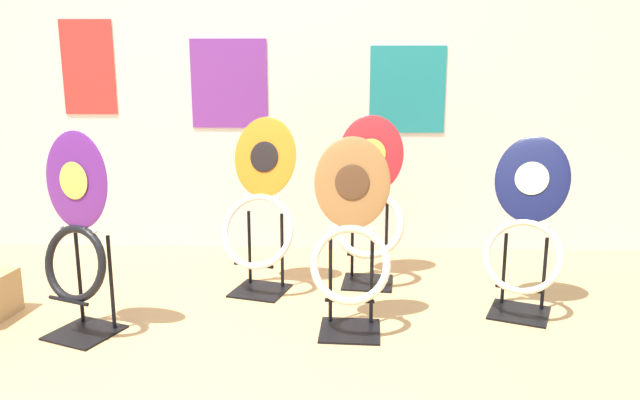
# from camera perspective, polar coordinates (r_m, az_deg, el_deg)

# --- Properties ---
(wall_back) EXTENTS (8.00, 0.07, 2.60)m
(wall_back) POSITION_cam_1_polar(r_m,az_deg,el_deg) (4.13, -5.45, 13.39)
(wall_back) COLOR silver
(wall_back) RESTS_ON ground_plane
(toilet_seat_display_woodgrain) EXTENTS (0.38, 0.34, 0.90)m
(toilet_seat_display_woodgrain) POSITION_cam_1_polar(r_m,az_deg,el_deg) (2.87, 2.86, -3.45)
(toilet_seat_display_woodgrain) COLOR black
(toilet_seat_display_woodgrain) RESTS_ON ground_plane
(toilet_seat_display_purple_note) EXTENTS (0.38, 0.37, 0.94)m
(toilet_seat_display_purple_note) POSITION_cam_1_polar(r_m,az_deg,el_deg) (3.01, -21.35, -3.05)
(toilet_seat_display_purple_note) COLOR black
(toilet_seat_display_purple_note) RESTS_ON ground_plane
(toilet_seat_display_orange_sun) EXTENTS (0.45, 0.38, 0.95)m
(toilet_seat_display_orange_sun) POSITION_cam_1_polar(r_m,az_deg,el_deg) (3.37, -5.51, -1.31)
(toilet_seat_display_orange_sun) COLOR black
(toilet_seat_display_orange_sun) RESTS_ON ground_plane
(toilet_seat_display_navy_moon) EXTENTS (0.49, 0.50, 0.87)m
(toilet_seat_display_navy_moon) POSITION_cam_1_polar(r_m,az_deg,el_deg) (3.25, 18.36, -2.44)
(toilet_seat_display_navy_moon) COLOR black
(toilet_seat_display_navy_moon) RESTS_ON ground_plane
(toilet_seat_display_crimson_swirl) EXTENTS (0.42, 0.37, 0.94)m
(toilet_seat_display_crimson_swirl) POSITION_cam_1_polar(r_m,az_deg,el_deg) (3.50, 4.52, -0.74)
(toilet_seat_display_crimson_swirl) COLOR black
(toilet_seat_display_crimson_swirl) RESTS_ON ground_plane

